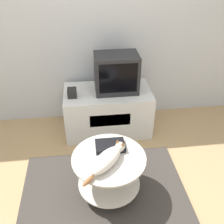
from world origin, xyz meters
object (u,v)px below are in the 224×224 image
(tv, at_px, (116,73))
(dvd_box, at_px, (110,146))
(cat, at_px, (107,159))
(speaker, at_px, (72,93))

(tv, height_order, dvd_box, tv)
(tv, height_order, cat, tv)
(speaker, bearing_deg, cat, -73.93)
(dvd_box, height_order, cat, cat)
(tv, relative_size, cat, 1.11)
(speaker, xyz_separation_m, dvd_box, (0.35, -0.84, -0.12))
(dvd_box, bearing_deg, speaker, 112.57)
(tv, distance_m, speaker, 0.57)
(tv, height_order, speaker, tv)
(tv, xyz_separation_m, dvd_box, (-0.18, -0.93, -0.29))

